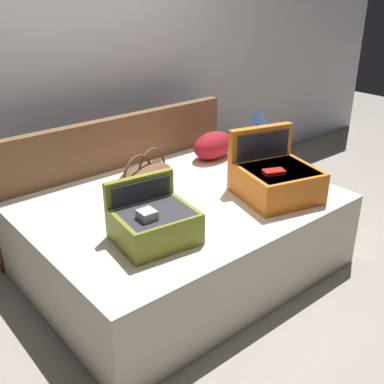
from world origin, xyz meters
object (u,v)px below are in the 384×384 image
object	(u,v)px
pillow_near_headboard	(213,145)
table_lamp	(258,117)
hard_case_large	(275,178)
hard_case_medium	(154,222)
duffel_bag	(145,181)
nightstand	(254,172)
bed	(182,234)

from	to	relation	value
pillow_near_headboard	table_lamp	world-z (taller)	table_lamp
hard_case_large	hard_case_medium	xyz separation A→B (m)	(-0.98, 0.05, -0.02)
duffel_bag	hard_case_medium	bearing A→B (deg)	-120.20
hard_case_large	nightstand	distance (m)	1.22
bed	nightstand	size ratio (longest dim) A/B	4.14
bed	hard_case_medium	world-z (taller)	hard_case_medium
pillow_near_headboard	table_lamp	xyz separation A→B (m)	(0.57, 0.04, 0.12)
bed	pillow_near_headboard	xyz separation A→B (m)	(0.71, 0.46, 0.38)
nightstand	table_lamp	bearing A→B (deg)	0.00
nightstand	table_lamp	world-z (taller)	table_lamp
hard_case_medium	pillow_near_headboard	xyz separation A→B (m)	(1.16, 0.77, -0.01)
bed	nightstand	bearing A→B (deg)	21.44
bed	pillow_near_headboard	size ratio (longest dim) A/B	4.85
duffel_bag	nightstand	world-z (taller)	duffel_bag
hard_case_large	duffel_bag	distance (m)	0.88
table_lamp	nightstand	bearing A→B (deg)	0.00
hard_case_large	table_lamp	xyz separation A→B (m)	(0.75, 0.86, 0.10)
hard_case_large	hard_case_medium	distance (m)	0.98
duffel_bag	pillow_near_headboard	world-z (taller)	duffel_bag
hard_case_medium	hard_case_large	bearing A→B (deg)	4.46
hard_case_medium	duffel_bag	size ratio (longest dim) A/B	0.81
hard_case_large	table_lamp	size ratio (longest dim) A/B	1.62
pillow_near_headboard	table_lamp	size ratio (longest dim) A/B	1.11
hard_case_large	duffel_bag	world-z (taller)	hard_case_large
table_lamp	bed	bearing A→B (deg)	-158.56
bed	hard_case_large	distance (m)	0.76
hard_case_large	nightstand	size ratio (longest dim) A/B	1.25
bed	hard_case_medium	distance (m)	0.67
bed	table_lamp	xyz separation A→B (m)	(1.28, 0.50, 0.50)
bed	pillow_near_headboard	distance (m)	0.93
hard_case_medium	table_lamp	xyz separation A→B (m)	(1.73, 0.81, 0.12)
hard_case_large	pillow_near_headboard	distance (m)	0.84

